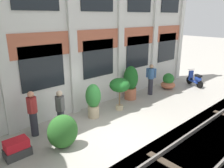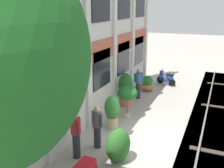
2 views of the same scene
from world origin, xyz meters
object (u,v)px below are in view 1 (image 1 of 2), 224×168
resident_near_plants (33,112)px  scooter_near_curb (195,79)px  potted_plant_stone_basin (93,99)px  potted_plant_square_trough (17,148)px  resident_watching_tracks (151,79)px  resident_by_doorway (60,110)px  potted_plant_wide_bowl (168,82)px  potted_plant_ribbed_drum (131,81)px  topiary_hedge (63,132)px  potted_plant_terracotta_small (120,86)px

resident_near_plants → scooter_near_curb: bearing=24.7°
potted_plant_stone_basin → potted_plant_square_trough: potted_plant_stone_basin is taller
potted_plant_stone_basin → resident_watching_tracks: (4.02, 0.14, 0.10)m
resident_by_doorway → resident_watching_tracks: size_ratio=0.94×
potted_plant_wide_bowl → potted_plant_ribbed_drum: bearing=173.1°
potted_plant_ribbed_drum → topiary_hedge: size_ratio=1.51×
scooter_near_curb → potted_plant_square_trough: bearing=110.5°
scooter_near_curb → topiary_hedge: 9.29m
potted_plant_wide_bowl → resident_by_doorway: resident_by_doorway is taller
potted_plant_stone_basin → resident_by_doorway: (-1.58, -0.09, 0.04)m
topiary_hedge → potted_plant_square_trough: bearing=157.4°
potted_plant_ribbed_drum → potted_plant_wide_bowl: bearing=-6.9°
potted_plant_stone_basin → scooter_near_curb: size_ratio=1.11×
potted_plant_ribbed_drum → topiary_hedge: potted_plant_ribbed_drum is taller
scooter_near_curb → resident_by_doorway: (-8.77, 0.71, 0.41)m
potted_plant_wide_bowl → potted_plant_terracotta_small: size_ratio=0.62×
potted_plant_terracotta_small → potted_plant_stone_basin: bearing=172.6°
potted_plant_square_trough → potted_plant_ribbed_drum: size_ratio=0.44×
resident_by_doorway → resident_near_plants: (-0.89, 0.35, 0.06)m
potted_plant_wide_bowl → potted_plant_square_trough: size_ratio=1.21×
potted_plant_stone_basin → resident_by_doorway: resident_by_doorway is taller
potted_plant_terracotta_small → scooter_near_curb: bearing=-6.1°
potted_plant_ribbed_drum → resident_watching_tracks: bearing=-12.4°
potted_plant_wide_bowl → resident_watching_tracks: 1.68m
potted_plant_ribbed_drum → potted_plant_terracotta_small: bearing=-156.3°
potted_plant_square_trough → topiary_hedge: size_ratio=0.66×
resident_near_plants → resident_by_doorway: bearing=9.7°
potted_plant_terracotta_small → resident_near_plants: size_ratio=0.89×
potted_plant_stone_basin → topiary_hedge: 2.39m
resident_by_doorway → topiary_hedge: bearing=-96.8°
potted_plant_ribbed_drum → topiary_hedge: bearing=-162.3°
potted_plant_stone_basin → potted_plant_square_trough: 3.48m
resident_near_plants → topiary_hedge: size_ratio=1.46×
potted_plant_ribbed_drum → potted_plant_square_trough: bearing=-170.7°
potted_plant_wide_bowl → resident_by_doorway: size_ratio=0.58×
potted_plant_wide_bowl → resident_near_plants: bearing=178.8°
potted_plant_square_trough → scooter_near_curb: 10.58m
scooter_near_curb → potted_plant_ribbed_drum: bearing=96.3°
scooter_near_curb → resident_watching_tracks: 3.34m
resident_watching_tracks → scooter_near_curb: bearing=127.7°
potted_plant_wide_bowl → resident_watching_tracks: (-1.60, 0.06, 0.51)m
resident_near_plants → topiary_hedge: (0.37, -1.37, -0.33)m
potted_plant_square_trough → resident_by_doorway: bearing=15.0°
potted_plant_ribbed_drum → potted_plant_terracotta_small: 1.51m
potted_plant_wide_bowl → potted_plant_ribbed_drum: size_ratio=0.53×
resident_near_plants → potted_plant_stone_basin: bearing=25.1°
potted_plant_terracotta_small → resident_near_plants: (-3.83, 0.43, -0.22)m
potted_plant_square_trough → potted_plant_terracotta_small: 4.84m
potted_plant_wide_bowl → potted_plant_terracotta_small: potted_plant_terracotta_small is taller
potted_plant_stone_basin → potted_plant_terracotta_small: size_ratio=0.99×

